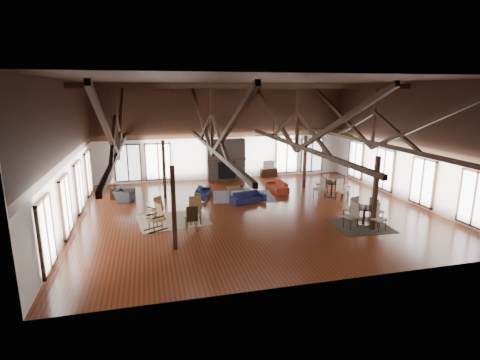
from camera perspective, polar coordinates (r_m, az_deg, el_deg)
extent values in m
plane|color=maroon|center=(17.81, 2.29, -4.72)|extent=(16.00, 16.00, 0.00)
cube|color=black|center=(16.92, 2.48, 14.96)|extent=(16.00, 14.00, 0.02)
cube|color=silver|center=(23.85, -2.37, 7.31)|extent=(16.00, 0.02, 6.00)
cube|color=silver|center=(10.70, 12.93, -0.70)|extent=(16.00, 0.02, 6.00)
cube|color=silver|center=(16.75, -24.96, 3.43)|extent=(0.02, 14.00, 6.00)
cube|color=silver|center=(20.81, 24.14, 5.24)|extent=(0.02, 14.00, 6.00)
cube|color=black|center=(16.92, 2.47, 14.12)|extent=(15.60, 0.18, 0.22)
cube|color=black|center=(16.47, -18.14, 4.05)|extent=(0.16, 13.70, 0.18)
cube|color=black|center=(16.32, -18.49, 8.73)|extent=(0.14, 0.14, 2.70)
cube|color=black|center=(19.82, -17.73, 9.14)|extent=(0.15, 7.07, 3.12)
cube|color=black|center=(12.86, -19.56, 6.98)|extent=(0.15, 7.07, 3.12)
cube|color=black|center=(16.66, -4.26, 4.78)|extent=(0.16, 13.70, 0.18)
cube|color=black|center=(16.51, -4.34, 9.42)|extent=(0.14, 0.14, 2.70)
cube|color=black|center=(19.97, -6.06, 9.72)|extent=(0.15, 7.07, 3.12)
cube|color=black|center=(13.09, -1.72, 7.85)|extent=(0.15, 7.07, 3.12)
cube|color=black|center=(17.76, 8.61, 5.21)|extent=(0.16, 13.70, 0.18)
cube|color=black|center=(17.62, 8.77, 9.56)|extent=(0.14, 0.14, 2.70)
cube|color=black|center=(20.90, 5.03, 9.91)|extent=(0.15, 7.07, 3.12)
cube|color=black|center=(14.47, 14.10, 7.99)|extent=(0.15, 7.07, 3.12)
cube|color=black|center=(19.64, 19.51, 5.37)|extent=(0.16, 13.70, 0.18)
cube|color=black|center=(19.51, 19.83, 9.29)|extent=(0.14, 0.14, 2.70)
cube|color=black|center=(22.51, 14.85, 9.77)|extent=(0.15, 7.07, 3.12)
cube|color=black|center=(16.72, 26.42, 7.69)|extent=(0.15, 7.07, 3.12)
cube|color=black|center=(13.38, -10.06, -4.28)|extent=(0.16, 0.16, 3.05)
cube|color=black|center=(15.97, 19.90, -1.97)|extent=(0.16, 0.16, 3.05)
cube|color=black|center=(20.16, -11.50, 1.66)|extent=(0.16, 0.16, 3.05)
cube|color=black|center=(21.96, 9.83, 2.70)|extent=(0.16, 0.16, 3.05)
cube|color=#605549|center=(23.79, -2.18, 3.16)|extent=(2.40, 0.62, 2.60)
cube|color=black|center=(23.61, -2.00, 1.47)|extent=(1.10, 0.06, 1.10)
cube|color=#381F11|center=(23.51, -2.04, 3.16)|extent=(2.50, 0.20, 0.12)
cylinder|color=black|center=(16.19, 5.13, 8.08)|extent=(0.04, 0.04, 0.70)
cylinder|color=black|center=(16.22, 5.11, 6.85)|extent=(0.20, 0.20, 0.10)
cube|color=black|center=(16.38, 6.61, 6.87)|extent=(0.70, 0.12, 0.02)
cube|color=black|center=(16.65, 4.60, 7.03)|extent=(0.12, 0.70, 0.02)
cube|color=black|center=(16.08, 3.58, 6.82)|extent=(0.70, 0.12, 0.02)
cube|color=black|center=(15.80, 5.64, 6.66)|extent=(0.12, 0.70, 0.02)
imported|color=#15153A|center=(19.06, 1.24, -2.65)|extent=(1.94, 1.19, 0.53)
imported|color=#151A3B|center=(20.11, -5.68, -1.90)|extent=(1.80, 1.11, 0.49)
imported|color=maroon|center=(21.29, 5.71, -0.93)|extent=(1.95, 0.77, 0.57)
cube|color=brown|center=(20.14, -0.16, -1.24)|extent=(1.24, 0.64, 0.06)
cube|color=brown|center=(19.89, -1.47, -2.13)|extent=(0.06, 0.06, 0.41)
cube|color=brown|center=(20.28, -1.72, -1.83)|extent=(0.06, 0.06, 0.41)
cube|color=brown|center=(20.13, 1.41, -1.94)|extent=(0.06, 0.06, 0.41)
cube|color=brown|center=(20.51, 1.11, -1.65)|extent=(0.06, 0.06, 0.41)
imported|color=#B2B2B2|center=(20.15, 0.22, -0.85)|extent=(0.22, 0.22, 0.20)
imported|color=#262728|center=(20.09, -17.17, -2.27)|extent=(1.17, 1.09, 0.62)
cube|color=black|center=(20.76, -18.55, -1.93)|extent=(0.44, 0.44, 0.59)
cylinder|color=black|center=(20.64, -18.65, -0.66)|extent=(0.08, 0.08, 0.35)
cone|color=beige|center=(20.59, -18.70, -0.02)|extent=(0.32, 0.32, 0.26)
cube|color=olive|center=(16.98, -12.76, -4.52)|extent=(0.65, 0.65, 0.05)
cube|color=olive|center=(16.74, -12.30, -3.61)|extent=(0.46, 0.45, 0.67)
cube|color=black|center=(16.97, -13.16, -5.92)|extent=(0.60, 0.64, 0.05)
cube|color=black|center=(17.23, -12.24, -5.58)|extent=(0.60, 0.64, 0.05)
cube|color=olive|center=(16.39, -6.86, -4.75)|extent=(0.56, 0.54, 0.05)
cube|color=olive|center=(16.06, -6.86, -3.80)|extent=(0.53, 0.24, 0.75)
cube|color=black|center=(16.53, -7.58, -6.20)|extent=(0.13, 0.92, 0.05)
cube|color=black|center=(16.54, -6.07, -6.13)|extent=(0.13, 0.92, 0.05)
cube|color=olive|center=(15.68, -12.79, -5.96)|extent=(0.64, 0.65, 0.05)
cube|color=olive|center=(15.68, -12.13, -4.63)|extent=(0.40, 0.52, 0.71)
cube|color=black|center=(15.65, -12.35, -7.55)|extent=(0.79, 0.45, 0.05)
cube|color=black|center=(15.99, -13.07, -7.13)|extent=(0.79, 0.45, 0.05)
cube|color=black|center=(17.79, -6.10, -3.42)|extent=(0.54, 0.54, 0.05)
cube|color=black|center=(17.59, -6.45, -2.80)|extent=(0.29, 0.30, 0.50)
cylinder|color=black|center=(17.86, -6.08, -4.05)|extent=(0.03, 0.03, 0.41)
cube|color=black|center=(15.33, -7.44, -5.92)|extent=(0.50, 0.50, 0.06)
cube|color=black|center=(15.04, -7.31, -5.10)|extent=(0.47, 0.08, 0.61)
cylinder|color=black|center=(15.41, -7.41, -6.79)|extent=(0.04, 0.04, 0.50)
cylinder|color=black|center=(16.65, 18.45, -4.03)|extent=(0.88, 0.88, 0.04)
cylinder|color=black|center=(16.75, 18.36, -5.22)|extent=(0.10, 0.10, 0.73)
cylinder|color=black|center=(16.87, 18.27, -6.40)|extent=(0.53, 0.53, 0.04)
cylinder|color=black|center=(20.53, 13.86, -0.34)|extent=(0.93, 0.93, 0.04)
cylinder|color=black|center=(20.62, 13.80, -1.39)|extent=(0.10, 0.10, 0.77)
cylinder|color=black|center=(20.72, 13.74, -2.42)|extent=(0.56, 0.56, 0.04)
imported|color=#B2B2B2|center=(16.59, 18.65, -3.87)|extent=(0.13, 0.13, 0.09)
imported|color=#B2B2B2|center=(20.55, 14.01, -0.13)|extent=(0.16, 0.16, 0.11)
cube|color=black|center=(24.80, 4.39, 1.13)|extent=(1.10, 0.41, 0.55)
imported|color=#B2B2B2|center=(24.70, 4.50, 2.39)|extent=(0.98, 0.26, 0.56)
cube|color=tan|center=(16.77, -10.16, -6.08)|extent=(3.21, 2.67, 0.01)
cube|color=#181845|center=(20.17, 0.46, -2.50)|extent=(3.56, 2.91, 0.01)
cube|color=black|center=(16.67, 18.01, -6.66)|extent=(2.41, 2.22, 0.01)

